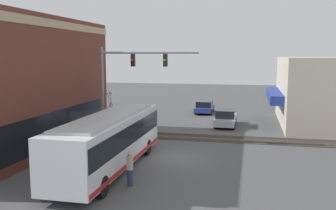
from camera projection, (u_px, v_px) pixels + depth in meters
ground_plane at (171, 157)px, 23.48m from camera, size 120.00×120.00×0.00m
shop_building at (332, 92)px, 34.00m from camera, size 13.03×10.27×6.18m
city_bus at (110, 140)px, 20.70m from camera, size 11.44×2.59×3.10m
traffic_signal_gantry at (128, 73)px, 27.36m from camera, size 0.42×7.34×6.95m
crossing_signal at (110, 109)px, 28.48m from camera, size 1.41×1.18×3.81m
rail_track_near at (187, 137)px, 29.28m from camera, size 2.60×60.00×0.15m
parked_car_silver at (226, 118)px, 33.77m from camera, size 4.59×1.82×1.55m
parked_car_blue at (205, 107)px, 41.45m from camera, size 4.38×1.82×1.37m
pedestrian_at_crossing at (126, 127)px, 28.95m from camera, size 0.34×0.34×1.69m
pedestrian_near_bus at (130, 168)px, 18.25m from camera, size 0.34×0.34×1.74m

